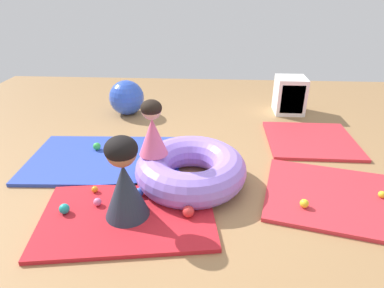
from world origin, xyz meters
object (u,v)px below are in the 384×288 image
at_px(inflatable_cushion, 191,169).
at_px(exercise_ball_large, 127,98).
at_px(child_in_pink, 152,128).
at_px(play_ball_orange, 95,189).
at_px(play_ball_yellow, 382,194).
at_px(play_ball_green, 97,146).
at_px(play_ball_blue, 140,192).
at_px(play_ball_yellow_second, 304,203).
at_px(storage_cube, 290,96).
at_px(play_ball_red, 188,211).
at_px(play_ball_pink, 98,202).
at_px(adult_seated, 124,179).
at_px(play_ball_teal, 64,209).

height_order(inflatable_cushion, exercise_ball_large, exercise_ball_large).
bearing_deg(child_in_pink, play_ball_orange, -76.47).
xyz_separation_m(play_ball_yellow, play_ball_green, (-3.00, 0.80, 0.01)).
distance_m(play_ball_blue, play_ball_green, 1.15).
distance_m(play_ball_yellow, play_ball_green, 3.11).
relative_size(play_ball_yellow, play_ball_yellow_second, 0.82).
xyz_separation_m(play_ball_blue, storage_cube, (1.88, 2.42, 0.20)).
bearing_deg(play_ball_yellow_second, play_ball_red, -169.51).
relative_size(play_ball_yellow_second, exercise_ball_large, 0.15).
distance_m(child_in_pink, play_ball_pink, 0.84).
xyz_separation_m(play_ball_green, exercise_ball_large, (0.07, 1.31, 0.18)).
bearing_deg(play_ball_blue, play_ball_pink, -153.94).
bearing_deg(play_ball_pink, play_ball_yellow, 6.08).
relative_size(adult_seated, play_ball_teal, 8.22).
relative_size(play_ball_teal, play_ball_yellow_second, 1.14).
distance_m(adult_seated, play_ball_blue, 0.43).
height_order(adult_seated, play_ball_yellow, adult_seated).
bearing_deg(play_ball_blue, exercise_ball_large, 106.13).
xyz_separation_m(exercise_ball_large, storage_cube, (2.52, 0.20, 0.02)).
bearing_deg(play_ball_green, storage_cube, 30.35).
relative_size(play_ball_blue, play_ball_yellow_second, 1.02).
xyz_separation_m(play_ball_red, exercise_ball_large, (-1.13, 2.50, 0.17)).
bearing_deg(play_ball_yellow, storage_cube, 100.18).
bearing_deg(play_ball_red, play_ball_green, 135.08).
xyz_separation_m(inflatable_cushion, play_ball_red, (0.02, -0.58, -0.08)).
bearing_deg(inflatable_cushion, play_ball_green, 152.60).
bearing_deg(play_ball_yellow_second, play_ball_orange, 176.50).
bearing_deg(play_ball_teal, play_ball_red, 1.05).
distance_m(child_in_pink, play_ball_green, 1.15).
height_order(play_ball_pink, play_ball_teal, play_ball_teal).
bearing_deg(play_ball_pink, storage_cube, 49.33).
relative_size(play_ball_red, play_ball_blue, 1.27).
height_order(child_in_pink, play_ball_red, child_in_pink).
distance_m(play_ball_pink, play_ball_red, 0.85).
relative_size(inflatable_cushion, play_ball_teal, 12.29).
height_order(play_ball_red, play_ball_orange, play_ball_red).
height_order(play_ball_orange, exercise_ball_large, exercise_ball_large).
bearing_deg(adult_seated, exercise_ball_large, -111.10).
relative_size(adult_seated, play_ball_blue, 9.14).
bearing_deg(play_ball_teal, play_ball_blue, 26.23).
height_order(play_ball_green, play_ball_teal, same).
height_order(child_in_pink, play_ball_yellow, child_in_pink).
relative_size(child_in_pink, play_ball_green, 6.08).
distance_m(play_ball_red, play_ball_orange, 0.98).
bearing_deg(storage_cube, play_ball_pink, -130.67).
bearing_deg(inflatable_cushion, play_ball_red, -88.47).
xyz_separation_m(child_in_pink, play_ball_yellow_second, (1.42, -0.38, -0.54)).
height_order(play_ball_yellow, play_ball_red, play_ball_red).
relative_size(play_ball_yellow, play_ball_teal, 0.72).
xyz_separation_m(play_ball_green, play_ball_yellow_second, (2.23, -1.00, -0.01)).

